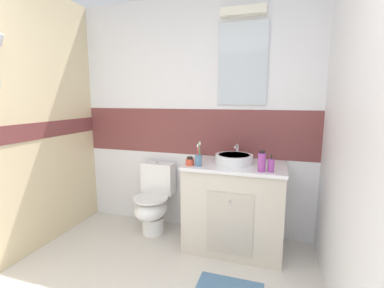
# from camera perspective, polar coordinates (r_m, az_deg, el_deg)

# --- Properties ---
(wall_back_tiled) EXTENTS (3.20, 0.20, 2.50)m
(wall_back_tiled) POSITION_cam_1_polar(r_m,az_deg,el_deg) (2.98, 0.56, 5.71)
(wall_back_tiled) COLOR white
(wall_back_tiled) RESTS_ON ground_plane
(wall_right_plain) EXTENTS (0.10, 3.48, 2.50)m
(wall_right_plain) POSITION_cam_1_polar(r_m,az_deg,el_deg) (1.68, 33.68, 0.72)
(wall_right_plain) COLOR white
(wall_right_plain) RESTS_ON ground_plane
(vanity_cabinet) EXTENTS (0.94, 0.60, 0.85)m
(vanity_cabinet) POSITION_cam_1_polar(r_m,az_deg,el_deg) (2.74, 8.96, -12.76)
(vanity_cabinet) COLOR beige
(vanity_cabinet) RESTS_ON ground_plane
(sink_basin) EXTENTS (0.36, 0.40, 0.16)m
(sink_basin) POSITION_cam_1_polar(r_m,az_deg,el_deg) (2.62, 8.88, -3.01)
(sink_basin) COLOR white
(sink_basin) RESTS_ON vanity_cabinet
(toilet) EXTENTS (0.37, 0.50, 0.77)m
(toilet) POSITION_cam_1_polar(r_m,az_deg,el_deg) (3.05, -8.10, -11.76)
(toilet) COLOR white
(toilet) RESTS_ON ground_plane
(toothbrush_cup) EXTENTS (0.06, 0.06, 0.23)m
(toothbrush_cup) POSITION_cam_1_polar(r_m,az_deg,el_deg) (2.47, 1.35, -3.30)
(toothbrush_cup) COLOR #4C7299
(toothbrush_cup) RESTS_ON vanity_cabinet
(soap_dispenser) EXTENTS (0.06, 0.06, 0.15)m
(soap_dispenser) POSITION_cam_1_polar(r_m,az_deg,el_deg) (2.38, 16.35, -4.34)
(soap_dispenser) COLOR #993F99
(soap_dispenser) RESTS_ON vanity_cabinet
(mouthwash_bottle) EXTENTS (0.07, 0.07, 0.18)m
(mouthwash_bottle) POSITION_cam_1_polar(r_m,az_deg,el_deg) (2.36, 14.53, -3.64)
(mouthwash_bottle) COLOR #993F99
(mouthwash_bottle) RESTS_ON vanity_cabinet
(hair_gel_jar) EXTENTS (0.08, 0.08, 0.08)m
(hair_gel_jar) POSITION_cam_1_polar(r_m,az_deg,el_deg) (2.51, -0.46, -3.71)
(hair_gel_jar) COLOR #D84C33
(hair_gel_jar) RESTS_ON vanity_cabinet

